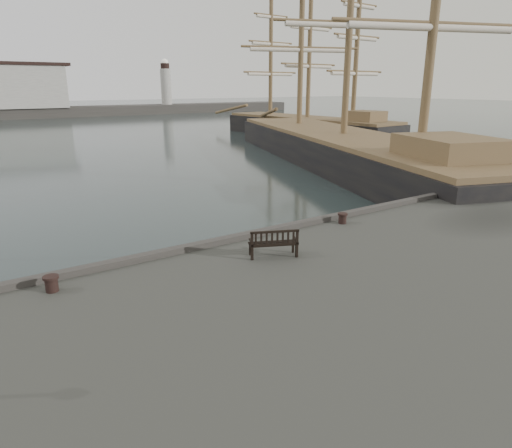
% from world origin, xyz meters
% --- Properties ---
extents(ground, '(400.00, 400.00, 0.00)m').
position_xyz_m(ground, '(0.00, 0.00, 0.00)').
color(ground, black).
rests_on(ground, ground).
extents(bench, '(1.48, 1.02, 0.81)m').
position_xyz_m(bench, '(0.03, -1.98, 1.82)').
color(bench, black).
rests_on(bench, quay).
extents(bollard_left, '(0.49, 0.49, 0.39)m').
position_xyz_m(bollard_left, '(-5.77, -0.87, 1.76)').
color(bollard_left, black).
rests_on(bollard_left, quay).
extents(bollard_right, '(0.44, 0.44, 0.38)m').
position_xyz_m(bollard_right, '(4.05, -0.72, 1.75)').
color(bollard_right, black).
rests_on(bollard_right, quay).
extents(tall_ship_main, '(19.90, 38.38, 28.52)m').
position_xyz_m(tall_ship_main, '(19.78, 15.17, 0.73)').
color(tall_ship_main, black).
rests_on(tall_ship_main, ground).
extents(tall_ship_far, '(7.24, 26.41, 22.38)m').
position_xyz_m(tall_ship_far, '(31.04, 32.91, 0.75)').
color(tall_ship_far, black).
rests_on(tall_ship_far, ground).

